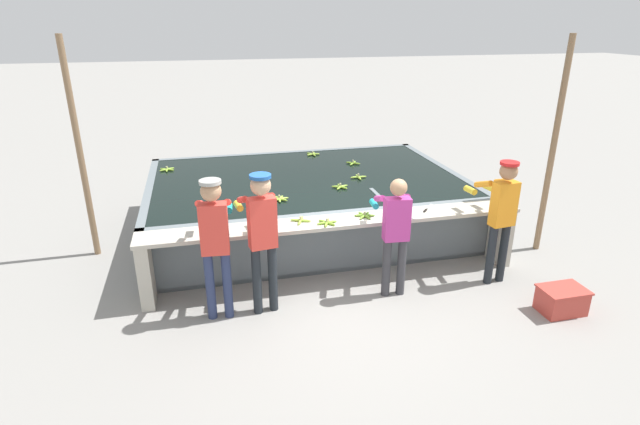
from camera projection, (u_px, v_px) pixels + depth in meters
name	position (u px, v px, depth m)	size (l,w,h in m)	color
ground_plane	(342.00, 288.00, 6.69)	(80.00, 80.00, 0.00)	gray
wash_tank	(306.00, 202.00, 8.52)	(5.15, 3.52, 0.91)	slate
work_ledge	(338.00, 237.00, 6.66)	(5.15, 0.45, 0.91)	#B7B2A3
worker_0	(215.00, 235.00, 5.70)	(0.45, 0.74, 1.74)	navy
worker_1	(262.00, 229.00, 5.82)	(0.47, 0.75, 1.76)	#1E2328
worker_2	(395.00, 227.00, 6.26)	(0.44, 0.72, 1.58)	#38383D
worker_3	(501.00, 210.00, 6.53)	(0.46, 0.74, 1.70)	#1E2328
banana_bunch_floating_0	(258.00, 211.00, 6.82)	(0.28, 0.28, 0.08)	#9EC642
banana_bunch_floating_1	(353.00, 163.00, 9.08)	(0.24, 0.24, 0.08)	#7FAD33
banana_bunch_floating_2	(167.00, 169.00, 8.70)	(0.26, 0.28, 0.08)	#8CB738
banana_bunch_floating_3	(358.00, 177.00, 8.28)	(0.28, 0.28, 0.08)	#9EC642
banana_bunch_floating_4	(340.00, 187.00, 7.81)	(0.28, 0.26, 0.08)	#8CB738
banana_bunch_floating_5	(313.00, 154.00, 9.68)	(0.27, 0.27, 0.08)	#93BC3D
banana_bunch_floating_6	(279.00, 199.00, 7.28)	(0.28, 0.28, 0.08)	#93BC3D
banana_bunch_ledge_0	(327.00, 223.00, 6.43)	(0.28, 0.27, 0.08)	#7FAD33
banana_bunch_ledge_1	(364.00, 215.00, 6.66)	(0.28, 0.28, 0.08)	#75A333
banana_bunch_ledge_2	(301.00, 220.00, 6.50)	(0.27, 0.27, 0.08)	#93BC3D
knife_0	(427.00, 209.00, 6.91)	(0.26, 0.28, 0.02)	silver
knife_1	(400.00, 215.00, 6.72)	(0.23, 0.30, 0.02)	silver
crate	(562.00, 300.00, 6.11)	(0.55, 0.39, 0.32)	#B73D33
support_post_left	(80.00, 152.00, 7.10)	(0.09, 0.09, 3.20)	#846647
support_post_right	(553.00, 149.00, 7.28)	(0.09, 0.09, 3.20)	#846647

